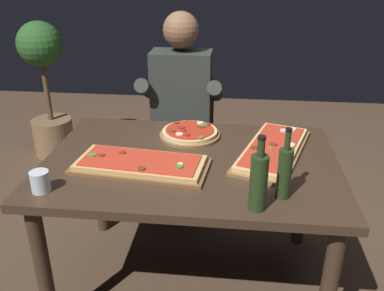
{
  "coord_description": "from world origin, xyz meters",
  "views": [
    {
      "loc": [
        0.2,
        -1.76,
        1.63
      ],
      "look_at": [
        0.0,
        0.05,
        0.79
      ],
      "focal_mm": 38.7,
      "sensor_mm": 36.0,
      "label": 1
    }
  ],
  "objects": [
    {
      "name": "tumbler_near_camera",
      "position": [
        -0.58,
        -0.36,
        0.78
      ],
      "size": [
        0.08,
        0.08,
        0.09
      ],
      "color": "silver",
      "rests_on": "dining_table"
    },
    {
      "name": "pizza_rectangular_left",
      "position": [
        0.39,
        0.11,
        0.76
      ],
      "size": [
        0.44,
        0.68,
        0.05
      ],
      "color": "brown",
      "rests_on": "dining_table"
    },
    {
      "name": "seated_diner",
      "position": [
        -0.15,
        0.74,
        0.74
      ],
      "size": [
        0.53,
        0.41,
        1.33
      ],
      "color": "#23232D",
      "rests_on": "ground_plane"
    },
    {
      "name": "pizza_round_far",
      "position": [
        -0.04,
        0.27,
        0.76
      ],
      "size": [
        0.33,
        0.33,
        0.05
      ],
      "color": "brown",
      "rests_on": "dining_table"
    },
    {
      "name": "oil_bottle_amber",
      "position": [
        0.3,
        -0.39,
        0.86
      ],
      "size": [
        0.07,
        0.07,
        0.31
      ],
      "color": "#233819",
      "rests_on": "dining_table"
    },
    {
      "name": "pizza_rectangular_front",
      "position": [
        -0.22,
        -0.11,
        0.76
      ],
      "size": [
        0.64,
        0.34,
        0.05
      ],
      "color": "brown",
      "rests_on": "dining_table"
    },
    {
      "name": "dining_table",
      "position": [
        0.0,
        0.0,
        0.64
      ],
      "size": [
        1.4,
        0.96,
        0.74
      ],
      "color": "#3D2B1E",
      "rests_on": "ground_plane"
    },
    {
      "name": "ground_plane",
      "position": [
        0.0,
        0.0,
        0.0
      ],
      "size": [
        6.4,
        6.4,
        0.0
      ],
      "primitive_type": "plane",
      "color": "#4C3828"
    },
    {
      "name": "diner_chair",
      "position": [
        -0.15,
        0.86,
        0.49
      ],
      "size": [
        0.44,
        0.44,
        0.87
      ],
      "color": "black",
      "rests_on": "ground_plane"
    },
    {
      "name": "potted_plant_corner",
      "position": [
        -1.4,
        1.46,
        0.61
      ],
      "size": [
        0.36,
        0.36,
        1.16
      ],
      "color": "#846042",
      "rests_on": "ground_plane"
    },
    {
      "name": "wine_bottle_dark",
      "position": [
        0.4,
        -0.3,
        0.86
      ],
      "size": [
        0.06,
        0.06,
        0.3
      ],
      "color": "#233819",
      "rests_on": "dining_table"
    }
  ]
}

